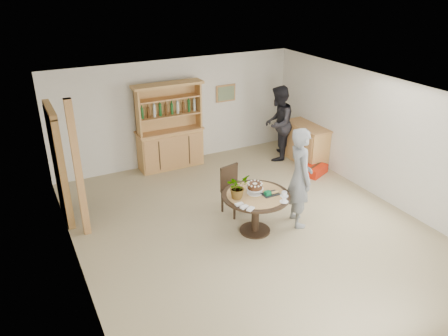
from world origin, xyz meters
TOP-DOWN VIEW (x-y plane):
  - ground at (0.00, 0.00)m, footprint 7.00×7.00m
  - room_shell at (0.00, 0.01)m, footprint 6.04×7.04m
  - doorway at (-2.93, 2.00)m, footprint 0.13×1.10m
  - pine_post at (-2.70, 1.20)m, footprint 0.12×0.12m
  - hutch at (-0.30, 3.24)m, footprint 1.62×0.54m
  - sideboard at (2.74, 2.00)m, footprint 0.54×1.26m
  - dining_table at (0.03, -0.14)m, footprint 1.20×1.20m
  - dining_chair at (0.01, 0.69)m, footprint 0.50×0.50m
  - birthday_cake at (0.03, -0.09)m, footprint 0.30×0.30m
  - flower_vase at (-0.32, -0.09)m, footprint 0.47×0.44m
  - gift_tray at (0.24, -0.26)m, footprint 0.30×0.20m
  - coffee_cup_a at (0.43, -0.42)m, footprint 0.15×0.15m
  - coffee_cup_b at (0.31, -0.59)m, footprint 0.15×0.15m
  - napkins at (-0.38, -0.45)m, footprint 0.24×0.33m
  - teen_boy at (0.88, -0.24)m, footprint 0.63×0.79m
  - adult_person at (2.23, 2.49)m, footprint 1.13×1.12m
  - red_suitcase at (2.50, 1.31)m, footprint 0.71×0.61m

SIDE VIEW (x-z plane):
  - ground at x=0.00m, z-range 0.00..0.00m
  - red_suitcase at x=2.50m, z-range 0.00..0.21m
  - sideboard at x=2.74m, z-range 0.00..0.94m
  - dining_chair at x=0.01m, z-range 0.06..1.01m
  - dining_table at x=0.03m, z-range 0.22..0.98m
  - hutch at x=-0.30m, z-range -0.33..1.71m
  - napkins at x=-0.38m, z-range 0.76..0.79m
  - gift_tray at x=0.24m, z-range 0.75..0.83m
  - coffee_cup_b at x=0.31m, z-range 0.75..0.84m
  - coffee_cup_a at x=0.43m, z-range 0.76..0.84m
  - birthday_cake at x=0.03m, z-range 0.78..0.98m
  - adult_person at x=2.23m, z-range 0.00..1.84m
  - teen_boy at x=0.88m, z-range 0.00..1.88m
  - flower_vase at x=-0.32m, z-range 0.76..1.18m
  - doorway at x=-2.93m, z-range 0.02..2.20m
  - pine_post at x=-2.70m, z-range 0.00..2.50m
  - room_shell at x=0.00m, z-range 0.48..3.00m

